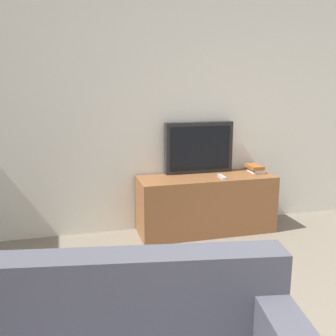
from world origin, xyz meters
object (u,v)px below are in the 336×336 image
object	(u,v)px
television	(199,148)
book_stack	(255,168)
tv_stand	(206,204)
remote_on_stand	(222,177)

from	to	relation	value
television	book_stack	bearing A→B (deg)	-13.33
tv_stand	book_stack	bearing A→B (deg)	4.60
book_stack	tv_stand	bearing A→B (deg)	-175.40
television	remote_on_stand	world-z (taller)	television
tv_stand	television	xyz separation A→B (m)	(-0.02, 0.18, 0.54)
tv_stand	remote_on_stand	size ratio (longest dim) A/B	8.43
television	tv_stand	bearing A→B (deg)	-82.28
tv_stand	television	size ratio (longest dim) A/B	1.93
television	remote_on_stand	size ratio (longest dim) A/B	4.37
tv_stand	remote_on_stand	xyz separation A→B (m)	(0.12, -0.10, 0.30)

